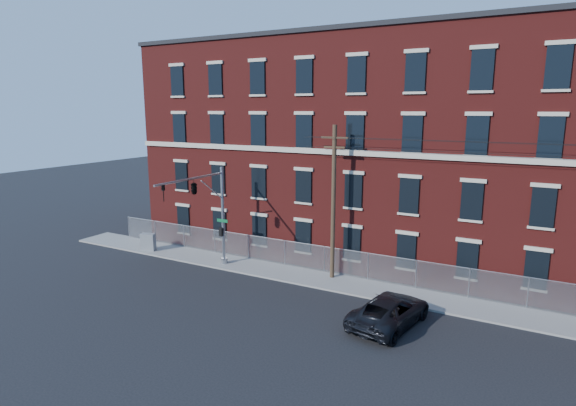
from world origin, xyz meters
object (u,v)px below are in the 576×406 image
(utility_pole_near, at_px, (333,200))
(pickup_truck, at_px, (390,311))
(traffic_signal_mast, at_px, (201,197))
(utility_cabinet, at_px, (148,242))

(utility_pole_near, relative_size, pickup_truck, 1.79)
(traffic_signal_mast, height_order, utility_pole_near, utility_pole_near)
(traffic_signal_mast, distance_m, pickup_truck, 14.17)
(traffic_signal_mast, height_order, pickup_truck, traffic_signal_mast)
(utility_pole_near, relative_size, utility_cabinet, 7.34)
(pickup_truck, bearing_deg, utility_cabinet, 0.58)
(traffic_signal_mast, bearing_deg, utility_cabinet, 164.18)
(traffic_signal_mast, distance_m, utility_cabinet, 8.71)
(traffic_signal_mast, xyz_separation_m, pickup_truck, (13.33, -1.39, -4.61))
(pickup_truck, height_order, utility_cabinet, pickup_truck)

